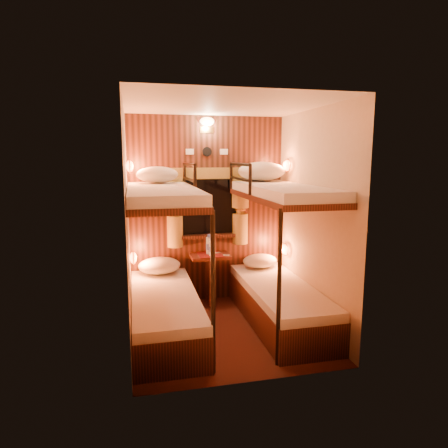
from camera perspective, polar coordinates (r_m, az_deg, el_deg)
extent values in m
plane|color=#37180F|center=(4.55, 0.16, -14.90)|extent=(2.10, 2.10, 0.00)
plane|color=silver|center=(4.17, 0.17, 16.64)|extent=(2.10, 2.10, 0.00)
plane|color=#C6B293|center=(5.22, -2.45, 2.01)|extent=(2.40, 0.00, 2.40)
plane|color=#C6B293|center=(3.20, 4.44, -2.82)|extent=(2.40, 0.00, 2.40)
plane|color=#C6B293|center=(4.09, -13.60, -0.35)|extent=(0.00, 2.40, 2.40)
plane|color=#C6B293|center=(4.53, 12.58, 0.63)|extent=(0.00, 2.40, 2.40)
cube|color=black|center=(5.20, -2.42, 1.98)|extent=(2.00, 0.03, 2.40)
cube|color=black|center=(4.46, -8.44, -13.11)|extent=(0.70, 1.90, 0.35)
cube|color=silver|center=(4.38, -8.51, -10.39)|extent=(0.68, 1.88, 0.10)
cube|color=black|center=(4.14, -8.87, 3.41)|extent=(0.70, 1.90, 0.06)
cube|color=silver|center=(4.13, -8.90, 4.51)|extent=(0.68, 1.88, 0.10)
cylinder|color=black|center=(3.47, -1.58, -9.99)|extent=(0.04, 0.04, 1.45)
cylinder|color=black|center=(5.03, -5.66, 6.72)|extent=(0.04, 0.04, 0.32)
cylinder|color=black|center=(4.19, -4.16, 6.18)|extent=(0.04, 0.04, 0.32)
cylinder|color=black|center=(4.61, -5.01, 8.47)|extent=(0.04, 0.85, 0.04)
cylinder|color=black|center=(4.61, -4.98, 6.35)|extent=(0.03, 0.85, 0.03)
cube|color=black|center=(4.72, 7.83, -11.76)|extent=(0.70, 1.90, 0.35)
cube|color=silver|center=(4.65, 7.89, -9.18)|extent=(0.68, 1.88, 0.10)
cube|color=black|center=(4.42, 8.21, 3.82)|extent=(0.70, 1.90, 0.06)
cube|color=silver|center=(4.42, 8.23, 4.85)|extent=(0.68, 1.88, 0.10)
cylinder|color=black|center=(3.63, 7.88, -9.19)|extent=(0.04, 0.04, 1.45)
cylinder|color=black|center=(5.14, 1.03, 6.83)|extent=(0.04, 0.04, 0.32)
cylinder|color=black|center=(4.32, 3.76, 6.29)|extent=(0.04, 0.04, 0.32)
cylinder|color=black|center=(4.73, 2.29, 8.52)|extent=(0.04, 0.85, 0.04)
cylinder|color=black|center=(4.73, 2.28, 6.46)|extent=(0.03, 0.85, 0.03)
cube|color=black|center=(5.18, -2.39, 2.50)|extent=(0.98, 0.02, 0.78)
cube|color=black|center=(5.17, -2.37, 2.49)|extent=(0.90, 0.01, 0.70)
cube|color=black|center=(5.19, -2.27, -1.72)|extent=(1.00, 0.12, 0.04)
cube|color=olive|center=(5.11, -2.35, 7.25)|extent=(1.10, 0.06, 0.14)
cylinder|color=olive|center=(5.05, -7.12, 4.32)|extent=(0.22, 0.22, 0.40)
cylinder|color=olive|center=(5.08, -7.07, 1.73)|extent=(0.11, 0.11, 0.12)
cylinder|color=olive|center=(5.12, -7.01, -1.04)|extent=(0.20, 0.20, 0.40)
torus|color=#CA873B|center=(5.08, -7.07, 1.73)|extent=(0.14, 0.14, 0.02)
cylinder|color=olive|center=(5.21, 2.36, 4.54)|extent=(0.22, 0.22, 0.40)
cylinder|color=olive|center=(5.23, 2.34, 2.03)|extent=(0.11, 0.11, 0.12)
cylinder|color=olive|center=(5.27, 2.32, -0.66)|extent=(0.20, 0.20, 0.40)
torus|color=#CA873B|center=(5.23, 2.34, 2.03)|extent=(0.14, 0.14, 0.02)
cylinder|color=black|center=(5.14, -2.44, 10.28)|extent=(0.12, 0.02, 0.12)
cube|color=silver|center=(5.10, -4.91, 10.26)|extent=(0.10, 0.01, 0.07)
cube|color=silver|center=(5.18, -0.01, 10.28)|extent=(0.10, 0.01, 0.07)
cube|color=#CA873B|center=(5.15, -2.46, 13.28)|extent=(0.18, 0.01, 0.08)
ellipsoid|color=#FFCC8C|center=(5.14, -2.43, 14.41)|extent=(0.18, 0.09, 0.11)
ellipsoid|color=orange|center=(4.88, -12.83, -4.74)|extent=(0.08, 0.20, 0.13)
torus|color=#CA873B|center=(4.88, -12.83, -4.74)|extent=(0.02, 0.17, 0.17)
ellipsoid|color=orange|center=(4.74, -13.32, 8.04)|extent=(0.08, 0.20, 0.13)
torus|color=#CA873B|center=(4.74, -13.32, 8.04)|extent=(0.02, 0.17, 0.17)
ellipsoid|color=orange|center=(5.24, 8.70, -3.63)|extent=(0.08, 0.20, 0.13)
torus|color=#CA873B|center=(5.24, 8.70, -3.63)|extent=(0.02, 0.17, 0.17)
ellipsoid|color=orange|center=(5.10, 9.01, 8.26)|extent=(0.08, 0.20, 0.13)
torus|color=#CA873B|center=(5.10, 9.01, 8.26)|extent=(0.02, 0.17, 0.17)
cube|color=#542113|center=(5.13, -2.00, -4.61)|extent=(0.50, 0.34, 0.04)
cube|color=black|center=(5.22, -1.98, -8.07)|extent=(0.08, 0.30, 0.61)
cube|color=maroon|center=(5.13, -2.00, -4.37)|extent=(0.30, 0.34, 0.01)
cylinder|color=#99BFE5|center=(5.04, -1.80, -3.47)|extent=(0.06, 0.06, 0.20)
cylinder|color=#3F5ABF|center=(5.04, -1.80, -3.58)|extent=(0.07, 0.07, 0.07)
cylinder|color=#3F5ABF|center=(5.02, -1.81, -2.16)|extent=(0.04, 0.04, 0.03)
cylinder|color=#99BFE5|center=(5.12, -2.18, -3.11)|extent=(0.07, 0.07, 0.22)
cylinder|color=#3F5ABF|center=(5.13, -2.18, -3.24)|extent=(0.08, 0.08, 0.08)
cylinder|color=#3F5ABF|center=(5.10, -2.19, -1.65)|extent=(0.04, 0.04, 0.03)
cube|color=silver|center=(5.08, 0.31, -4.46)|extent=(0.10, 0.08, 0.01)
cube|color=silver|center=(5.21, -0.93, -4.13)|extent=(0.09, 0.08, 0.01)
ellipsoid|color=silver|center=(5.02, -9.22, -5.88)|extent=(0.52, 0.37, 0.20)
ellipsoid|color=silver|center=(5.25, 5.15, -5.27)|extent=(0.45, 0.32, 0.18)
ellipsoid|color=silver|center=(4.74, -9.50, 6.97)|extent=(0.48, 0.35, 0.19)
ellipsoid|color=silver|center=(5.07, 5.39, 7.50)|extent=(0.60, 0.43, 0.24)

